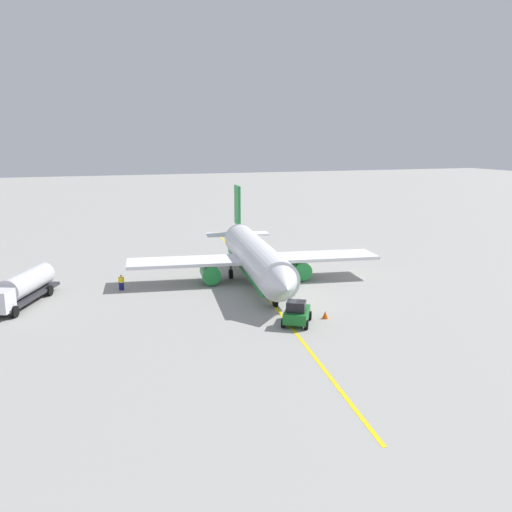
{
  "coord_description": "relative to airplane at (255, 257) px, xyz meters",
  "views": [
    {
      "loc": [
        58.02,
        -20.64,
        15.96
      ],
      "look_at": [
        0.0,
        0.0,
        3.0
      ],
      "focal_mm": 39.07,
      "sensor_mm": 36.0,
      "label": 1
    }
  ],
  "objects": [
    {
      "name": "airplane",
      "position": [
        0.0,
        0.0,
        0.0
      ],
      "size": [
        30.87,
        29.14,
        9.89
      ],
      "color": "white",
      "rests_on": "ground"
    },
    {
      "name": "fuel_tanker",
      "position": [
        1.12,
        -24.65,
        -1.03
      ],
      "size": [
        11.25,
        6.81,
        3.15
      ],
      "color": "#2D2D33",
      "rests_on": "ground"
    },
    {
      "name": "taxi_line_marking",
      "position": [
        0.45,
        -0.07,
        -2.76
      ],
      "size": [
        70.42,
        10.89,
        0.01
      ],
      "primitive_type": "cube",
      "rotation": [
        0.0,
        0.0,
        -0.15
      ],
      "color": "yellow",
      "rests_on": "ground"
    },
    {
      "name": "refueling_worker",
      "position": [
        -1.02,
        -14.94,
        -1.94
      ],
      "size": [
        0.63,
        0.62,
        1.71
      ],
      "color": "navy",
      "rests_on": "ground"
    },
    {
      "name": "ground_plane",
      "position": [
        0.45,
        -0.07,
        -2.76
      ],
      "size": [
        400.0,
        400.0,
        0.0
      ],
      "primitive_type": "plane",
      "color": "#9E9B96"
    },
    {
      "name": "pushback_tug",
      "position": [
        15.66,
        -1.69,
        -1.76
      ],
      "size": [
        4.12,
        3.73,
        2.2
      ],
      "color": "#196B28",
      "rests_on": "ground"
    },
    {
      "name": "safety_cone_nose",
      "position": [
        15.08,
        1.4,
        -2.43
      ],
      "size": [
        0.6,
        0.6,
        0.67
      ],
      "primitive_type": "cone",
      "color": "#F2590F",
      "rests_on": "ground"
    }
  ]
}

